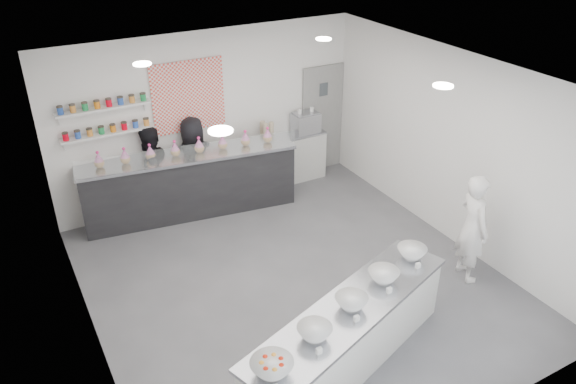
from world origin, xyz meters
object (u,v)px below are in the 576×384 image
(prep_counter, at_px, (349,336))
(espresso_machine, at_px, (306,123))
(espresso_ledge, at_px, (293,158))
(back_bar, at_px, (191,184))
(staff_right, at_px, (195,163))
(staff_left, at_px, (151,173))
(woman_prep, at_px, (473,228))

(prep_counter, xyz_separation_m, espresso_machine, (2.05, 4.47, 0.70))
(espresso_ledge, bearing_deg, espresso_machine, 0.00)
(back_bar, xyz_separation_m, staff_right, (0.19, 0.25, 0.26))
(staff_left, bearing_deg, prep_counter, 77.62)
(espresso_ledge, relative_size, woman_prep, 0.77)
(back_bar, height_order, espresso_ledge, back_bar)
(staff_left, relative_size, staff_right, 0.99)
(prep_counter, bearing_deg, back_bar, 75.73)
(espresso_ledge, xyz_separation_m, staff_left, (-2.73, 0.01, 0.34))
(prep_counter, relative_size, espresso_machine, 6.29)
(prep_counter, height_order, espresso_ledge, espresso_ledge)
(espresso_machine, bearing_deg, back_bar, -174.42)
(espresso_ledge, distance_m, woman_prep, 3.95)
(espresso_machine, height_order, staff_left, staff_left)
(espresso_ledge, bearing_deg, prep_counter, -111.79)
(espresso_ledge, height_order, staff_left, staff_left)
(prep_counter, xyz_separation_m, woman_prep, (2.48, 0.60, 0.39))
(staff_right, bearing_deg, woman_prep, 131.39)
(prep_counter, bearing_deg, espresso_machine, 46.26)
(prep_counter, relative_size, staff_left, 1.93)
(back_bar, relative_size, staff_left, 2.24)
(back_bar, height_order, woman_prep, woman_prep)
(prep_counter, distance_m, espresso_ledge, 4.81)
(espresso_ledge, distance_m, staff_right, 1.98)
(espresso_ledge, height_order, woman_prep, woman_prep)
(espresso_machine, relative_size, staff_right, 0.30)
(staff_left, xyz_separation_m, staff_right, (0.78, 0.00, 0.01))
(prep_counter, xyz_separation_m, back_bar, (-0.36, 4.23, 0.14))
(espresso_ledge, bearing_deg, woman_prep, -79.76)
(staff_right, bearing_deg, staff_left, 7.09)
(prep_counter, distance_m, back_bar, 4.25)
(espresso_machine, bearing_deg, staff_left, 179.72)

